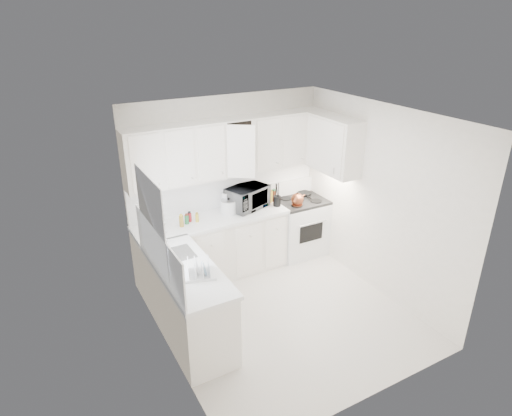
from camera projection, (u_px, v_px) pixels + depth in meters
floor at (282, 314)px, 5.80m from camera, size 3.20×3.20×0.00m
ceiling at (288, 116)px, 4.75m from camera, size 3.20×3.20×0.00m
wall_back at (227, 184)px, 6.55m from camera, size 3.00×0.00×3.00m
wall_front at (379, 293)px, 3.99m from camera, size 3.00×0.00×3.00m
wall_left at (163, 255)px, 4.61m from camera, size 0.00×3.20×3.20m
wall_right at (379, 201)px, 5.94m from camera, size 0.00×3.20×3.20m
window_blinds at (153, 221)px, 4.79m from camera, size 0.06×0.96×1.06m
lower_cabinets_back at (213, 249)px, 6.48m from camera, size 2.22×0.60×0.90m
lower_cabinets_left at (188, 304)px, 5.24m from camera, size 0.60×1.60×0.90m
countertop_back at (212, 220)px, 6.28m from camera, size 2.24×0.64×0.05m
countertop_left at (186, 270)px, 5.05m from camera, size 0.64×1.62×0.05m
backsplash_back at (227, 188)px, 6.57m from camera, size 2.98×0.02×0.55m
backsplash_left at (159, 253)px, 4.80m from camera, size 0.02×1.60×0.55m
upper_cabinets_back at (231, 174)px, 6.34m from camera, size 3.00×0.33×0.80m
upper_cabinets_right at (332, 172)px, 6.44m from camera, size 0.33×0.90×0.80m
sink at (175, 246)px, 5.28m from camera, size 0.42×0.38×0.30m
stove at (300, 219)px, 7.06m from camera, size 0.78×0.65×1.19m
tea_kettle at (297, 198)px, 6.67m from camera, size 0.26×0.23×0.22m
frying_pan at (305, 193)px, 7.12m from camera, size 0.30×0.43×0.04m
microwave at (247, 195)px, 6.53m from camera, size 0.67×0.51×0.40m
rice_cooker at (229, 206)px, 6.38m from camera, size 0.28×0.28×0.24m
paper_towel at (226, 201)px, 6.48m from camera, size 0.12×0.12×0.27m
utensil_crock at (277, 194)px, 6.60m from camera, size 0.14×0.14×0.38m
dish_rack at (198, 267)px, 4.86m from camera, size 0.45×0.39×0.21m
spice_left_0 at (178, 217)px, 6.14m from camera, size 0.06×0.06×0.13m
spice_left_1 at (185, 218)px, 6.11m from camera, size 0.06×0.06×0.13m
spice_left_2 at (188, 215)px, 6.21m from camera, size 0.06×0.06×0.13m
spice_left_3 at (195, 216)px, 6.17m from camera, size 0.06×0.06×0.13m
sauce_right_0 at (265, 195)px, 6.80m from camera, size 0.06×0.06×0.19m
sauce_right_1 at (270, 196)px, 6.78m from camera, size 0.06×0.06×0.19m
sauce_right_2 at (271, 194)px, 6.85m from camera, size 0.06×0.06×0.19m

